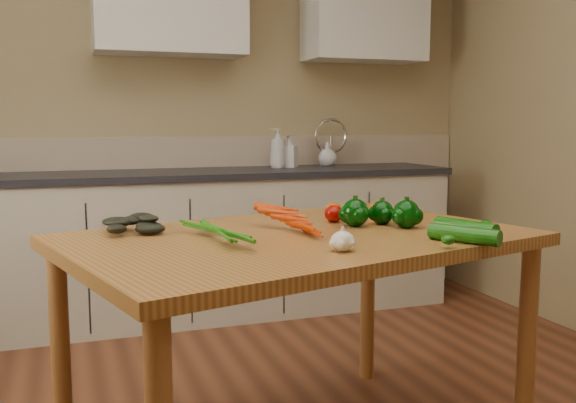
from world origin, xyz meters
The scene contains 18 objects.
room centered at (0.00, 0.17, 1.25)m, with size 4.04×5.04×2.64m.
counter_run centered at (0.21, 2.19, 0.46)m, with size 2.84×0.64×1.14m.
upper_cabinets centered at (0.51, 2.32, 1.95)m, with size 2.15×0.35×0.70m.
table centered at (0.00, 0.36, 0.73)m, with size 1.73×1.34×0.82m.
soap_bottle_a centered at (0.56, 2.25, 1.03)m, with size 0.10×0.10×0.26m, color silver.
soap_bottle_b centered at (0.65, 2.29, 1.01)m, with size 0.09×0.10×0.21m, color silver.
soap_bottle_c centered at (0.94, 2.32, 0.98)m, with size 0.12×0.12×0.16m, color silver.
carrot_bunch centered at (-0.10, 0.38, 0.86)m, with size 0.28×0.22×0.08m, color #CD3704, non-canonical shape.
leafy_greens centered at (-0.53, 0.56, 0.87)m, with size 0.22×0.20×0.11m, color black, non-canonical shape.
garlic_bulb centered at (0.02, 0.04, 0.85)m, with size 0.07×0.07×0.06m, color white.
pepper_a centered at (0.25, 0.44, 0.87)m, with size 0.10×0.10×0.10m, color #023204.
pepper_b centered at (0.37, 0.45, 0.86)m, with size 0.09×0.09×0.09m, color #023204.
pepper_c centered at (0.42, 0.35, 0.87)m, with size 0.10×0.10×0.10m, color #023204.
tomato_a centered at (0.22, 0.55, 0.85)m, with size 0.07×0.07×0.07m, color #940602.
tomato_b centered at (0.26, 0.65, 0.85)m, with size 0.07×0.07×0.06m, color #CA5305.
tomato_c centered at (0.44, 0.62, 0.85)m, with size 0.07×0.07×0.06m, color #CA5305.
zucchini_a centered at (0.52, 0.14, 0.84)m, with size 0.05×0.05×0.23m, color #0E4B08.
zucchini_b centered at (0.44, 0.03, 0.84)m, with size 0.05×0.05×0.23m, color #0E4B08.
Camera 1 is at (-0.75, -1.66, 1.20)m, focal length 40.00 mm.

